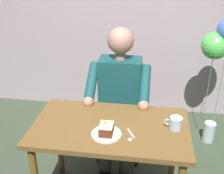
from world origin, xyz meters
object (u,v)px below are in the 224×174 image
Objects in this scene: seated_person at (119,98)px; cake_slice at (106,129)px; coffee_cup at (175,123)px; balloon_display at (221,49)px; chair at (121,105)px; dessert_spoon at (130,137)px; dining_table at (110,136)px.

cake_slice is (0.01, 0.62, 0.09)m from seated_person.
coffee_cup is 1.06m from balloon_display.
chair is 0.83m from dessert_spoon.
coffee_cup reaches higher than dining_table.
seated_person is 0.64m from dessert_spoon.
dining_table is 0.68m from chair.
dessert_spoon is (-0.15, 0.62, 0.05)m from seated_person.
cake_slice reaches higher than dining_table.
balloon_display is (-0.44, -0.93, 0.25)m from coffee_cup.
dessert_spoon is at bearing 55.52° from balloon_display.
seated_person is at bearing -90.00° from dining_table.
chair is at bearing 17.85° from balloon_display.
dining_table is at bearing 90.00° from seated_person.
dining_table is 0.18m from cake_slice.
dining_table is 0.87× the size of seated_person.
cake_slice is (0.01, 0.78, 0.26)m from chair.
dining_table is 10.09× the size of cake_slice.
seated_person is 10.31× the size of coffee_cup.
balloon_display is (-0.74, -1.08, 0.29)m from dessert_spoon.
dining_table is at bearing -94.50° from cake_slice.
chair is at bearing -90.00° from seated_person.
coffee_cup is at bearing -162.70° from cake_slice.
coffee_cup is 0.09× the size of balloon_display.
balloon_display reaches higher than dessert_spoon.
dessert_spoon is (-0.16, 0.00, -0.04)m from cake_slice.
balloon_display is (-0.89, -0.29, 0.51)m from chair.
cake_slice is at bearing 89.15° from seated_person.
coffee_cup is (-0.46, -0.14, -0.00)m from cake_slice.
dining_table is 0.22m from dessert_spoon.
seated_person is 0.66m from coffee_cup.
chair reaches higher than cake_slice.
chair is 0.69× the size of balloon_display.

